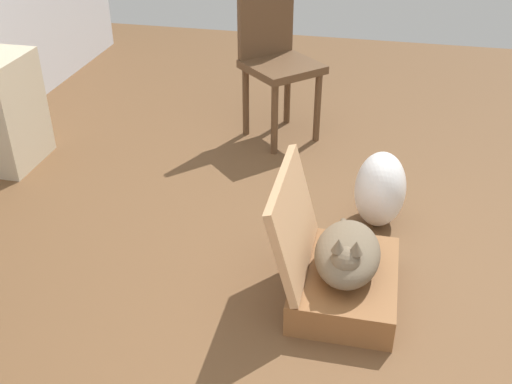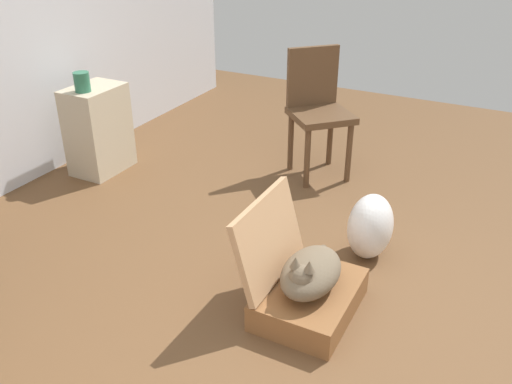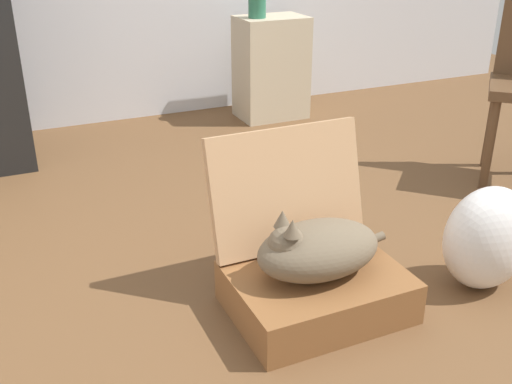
{
  "view_description": "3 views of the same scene",
  "coord_description": "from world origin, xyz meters",
  "px_view_note": "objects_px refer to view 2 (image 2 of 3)",
  "views": [
    {
      "loc": [
        -2.1,
        -0.34,
        1.84
      ],
      "look_at": [
        0.04,
        0.12,
        0.5
      ],
      "focal_mm": 43.06,
      "sensor_mm": 36.0,
      "label": 1
    },
    {
      "loc": [
        -2.1,
        -1.08,
        1.9
      ],
      "look_at": [
        0.33,
        0.19,
        0.45
      ],
      "focal_mm": 38.65,
      "sensor_mm": 36.0,
      "label": 2
    },
    {
      "loc": [
        -0.89,
        -1.81,
        1.27
      ],
      "look_at": [
        0.01,
        0.16,
        0.28
      ],
      "focal_mm": 42.39,
      "sensor_mm": 36.0,
      "label": 3
    }
  ],
  "objects_px": {
    "suitcase_base": "(309,299)",
    "chair": "(318,107)",
    "cat": "(310,273)",
    "plastic_bag_white": "(370,226)",
    "side_table": "(98,130)",
    "vase_tall": "(82,82)"
  },
  "relations": [
    {
      "from": "plastic_bag_white",
      "to": "chair",
      "type": "xyz_separation_m",
      "value": [
        0.94,
        0.73,
        0.33
      ]
    },
    {
      "from": "cat",
      "to": "side_table",
      "type": "xyz_separation_m",
      "value": [
        0.85,
        2.13,
        0.09
      ]
    },
    {
      "from": "cat",
      "to": "chair",
      "type": "distance_m",
      "value": 1.73
    },
    {
      "from": "suitcase_base",
      "to": "chair",
      "type": "relative_size",
      "value": 0.61
    },
    {
      "from": "chair",
      "to": "vase_tall",
      "type": "bearing_deg",
      "value": 164.45
    },
    {
      "from": "cat",
      "to": "plastic_bag_white",
      "type": "relative_size",
      "value": 1.3
    },
    {
      "from": "vase_tall",
      "to": "plastic_bag_white",
      "type": "bearing_deg",
      "value": -92.18
    },
    {
      "from": "suitcase_base",
      "to": "plastic_bag_white",
      "type": "bearing_deg",
      "value": -10.07
    },
    {
      "from": "suitcase_base",
      "to": "side_table",
      "type": "relative_size",
      "value": 0.87
    },
    {
      "from": "vase_tall",
      "to": "chair",
      "type": "bearing_deg",
      "value": -60.23
    },
    {
      "from": "plastic_bag_white",
      "to": "chair",
      "type": "bearing_deg",
      "value": 37.83
    },
    {
      "from": "plastic_bag_white",
      "to": "side_table",
      "type": "relative_size",
      "value": 0.59
    },
    {
      "from": "cat",
      "to": "side_table",
      "type": "distance_m",
      "value": 2.29
    },
    {
      "from": "plastic_bag_white",
      "to": "vase_tall",
      "type": "bearing_deg",
      "value": 87.82
    },
    {
      "from": "vase_tall",
      "to": "chair",
      "type": "relative_size",
      "value": 0.15
    },
    {
      "from": "chair",
      "to": "cat",
      "type": "bearing_deg",
      "value": -114.25
    },
    {
      "from": "suitcase_base",
      "to": "plastic_bag_white",
      "type": "height_order",
      "value": "plastic_bag_white"
    },
    {
      "from": "suitcase_base",
      "to": "cat",
      "type": "height_order",
      "value": "cat"
    },
    {
      "from": "side_table",
      "to": "cat",
      "type": "bearing_deg",
      "value": -111.84
    },
    {
      "from": "suitcase_base",
      "to": "side_table",
      "type": "bearing_deg",
      "value": 68.41
    },
    {
      "from": "vase_tall",
      "to": "chair",
      "type": "height_order",
      "value": "chair"
    },
    {
      "from": "plastic_bag_white",
      "to": "chair",
      "type": "relative_size",
      "value": 0.42
    }
  ]
}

